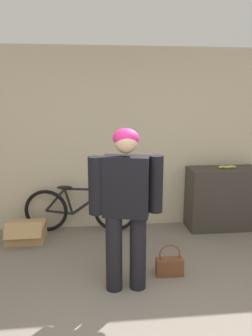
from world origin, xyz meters
TOP-DOWN VIEW (x-y plane):
  - wall_back at (0.00, 2.90)m, footprint 8.00×0.07m
  - side_shelf at (1.49, 2.62)m, footprint 1.04×0.45m
  - person at (-0.10, 1.18)m, footprint 0.72×0.31m
  - bicycle at (-0.60, 2.70)m, footprint 1.61×0.46m
  - banana at (1.51, 2.61)m, footprint 0.28×0.08m
  - handbag at (0.39, 1.38)m, footprint 0.29×0.13m
  - cardboard_box at (-1.33, 2.45)m, footprint 0.50×0.47m

SIDE VIEW (x-z plane):
  - handbag at x=0.39m, z-range -0.07..0.29m
  - cardboard_box at x=-1.33m, z-range -0.04..0.27m
  - bicycle at x=-0.60m, z-range -0.01..0.68m
  - side_shelf at x=1.49m, z-range 0.00..0.90m
  - banana at x=1.51m, z-range 0.90..0.95m
  - person at x=-0.10m, z-range 0.11..1.74m
  - wall_back at x=0.00m, z-range 0.00..2.60m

